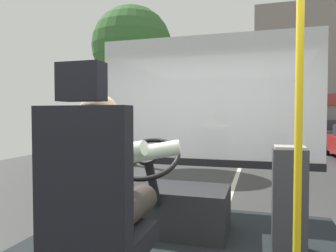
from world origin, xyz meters
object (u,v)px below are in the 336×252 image
Objects in this scene: driver_seat at (94,215)px; handrail_pole at (299,129)px; bus_driver at (106,181)px; fare_box at (289,199)px; steering_console at (166,206)px; parked_car_charcoal at (331,133)px.

handrail_pole is (1.02, 0.54, 0.43)m from driver_seat.
bus_driver is 1.13m from handrail_pole.
driver_seat is 0.67× the size of handrail_pole.
handrail_pole reaches higher than bus_driver.
driver_seat is 1.54m from fare_box.
handrail_pole is (1.02, -0.74, 0.75)m from steering_console.
parked_car_charcoal is at bearing 74.02° from steering_console.
driver_seat is at bearing -90.00° from bus_driver.
fare_box is at bearing 89.06° from handrail_pole.
driver_seat is at bearing -90.00° from steering_console.
steering_console is 0.25× the size of parked_car_charcoal.
handrail_pole is 17.09m from parked_car_charcoal.
steering_console is 0.57× the size of handrail_pole.
bus_driver is at bearing -158.45° from handrail_pole.
parked_car_charcoal is (3.55, 16.69, -0.92)m from handrail_pole.
bus_driver is 0.91× the size of fare_box.
fare_box is at bearing 44.24° from bus_driver.
steering_console is at bearing 143.77° from handrail_pole.
fare_box is at bearing 47.89° from driver_seat.
fare_box is (1.03, -0.15, 0.18)m from steering_console.
handrail_pole is (1.02, 0.40, 0.28)m from bus_driver.
bus_driver reaches higher than fare_box.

